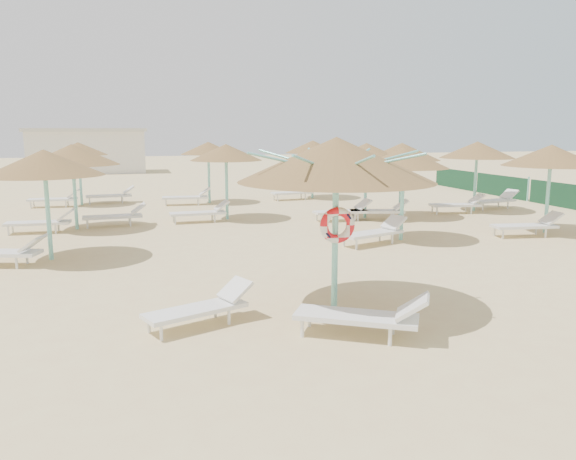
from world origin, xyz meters
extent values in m
plane|color=#D3BD81|center=(0.00, 0.00, 0.00)|extent=(120.00, 120.00, 0.00)
cylinder|color=#77CEC5|center=(0.32, 0.03, 1.28)|extent=(0.11, 0.11, 2.56)
cone|color=olive|center=(0.32, 0.03, 2.68)|extent=(3.42, 3.42, 0.77)
cylinder|color=#77CEC5|center=(0.32, 0.03, 2.41)|extent=(0.20, 0.20, 0.12)
cylinder|color=#77CEC5|center=(1.10, 0.03, 2.63)|extent=(1.54, 0.04, 0.39)
cylinder|color=#77CEC5|center=(0.87, 0.59, 2.63)|extent=(1.12, 1.12, 0.39)
cylinder|color=#77CEC5|center=(0.32, 0.82, 2.63)|extent=(0.04, 1.54, 0.39)
cylinder|color=#77CEC5|center=(-0.24, 0.59, 2.63)|extent=(1.12, 1.12, 0.39)
cylinder|color=#77CEC5|center=(-0.47, 0.03, 2.63)|extent=(1.54, 0.04, 0.39)
cylinder|color=#77CEC5|center=(-0.24, -0.52, 2.63)|extent=(1.12, 1.12, 0.39)
cylinder|color=#77CEC5|center=(0.32, -0.75, 2.63)|extent=(0.04, 1.54, 0.39)
cylinder|color=#77CEC5|center=(0.87, -0.52, 2.63)|extent=(1.12, 1.12, 0.39)
torus|color=red|center=(0.32, -0.07, 1.55)|extent=(0.64, 0.15, 0.64)
cylinder|color=white|center=(-2.76, -0.69, 0.13)|extent=(0.05, 0.05, 0.25)
cylinder|color=white|center=(-2.92, -0.28, 0.13)|extent=(0.05, 0.05, 0.25)
cylinder|color=white|center=(-1.63, -0.24, 0.13)|extent=(0.05, 0.05, 0.25)
cylinder|color=white|center=(-1.80, 0.17, 0.13)|extent=(0.05, 0.05, 0.25)
cube|color=white|center=(-2.17, -0.22, 0.29)|extent=(1.79, 1.15, 0.07)
cube|color=white|center=(-1.47, 0.07, 0.50)|extent=(0.60, 0.66, 0.33)
cylinder|color=white|center=(-0.64, -1.13, 0.14)|extent=(0.06, 0.06, 0.28)
cylinder|color=white|center=(-0.38, -0.70, 0.14)|extent=(0.06, 0.06, 0.28)
cylinder|color=white|center=(0.52, -1.82, 0.14)|extent=(0.06, 0.06, 0.28)
cylinder|color=white|center=(0.78, -1.39, 0.14)|extent=(0.06, 0.06, 0.28)
cube|color=white|center=(0.18, -1.32, 0.32)|extent=(1.95, 1.50, 0.08)
cube|color=white|center=(0.91, -1.76, 0.56)|extent=(0.72, 0.76, 0.36)
cylinder|color=#77CEC5|center=(-5.08, 5.59, 1.15)|extent=(0.11, 0.11, 2.30)
cone|color=olive|center=(-5.08, 5.59, 2.39)|extent=(2.80, 2.80, 0.63)
cylinder|color=#77CEC5|center=(-5.08, 5.59, 2.15)|extent=(0.20, 0.20, 0.12)
cylinder|color=white|center=(-5.73, 4.79, 0.14)|extent=(0.06, 0.06, 0.28)
cylinder|color=white|center=(-5.58, 5.27, 0.14)|extent=(0.06, 0.06, 0.28)
cube|color=white|center=(-5.37, 4.94, 0.56)|extent=(0.64, 0.72, 0.36)
cylinder|color=#77CEC5|center=(-4.83, 9.96, 1.15)|extent=(0.11, 0.11, 2.30)
cone|color=olive|center=(-4.83, 9.96, 2.40)|extent=(2.90, 2.90, 0.65)
cylinder|color=#77CEC5|center=(-4.83, 9.96, 2.15)|extent=(0.20, 0.20, 0.12)
cylinder|color=white|center=(-6.75, 9.36, 0.14)|extent=(0.06, 0.06, 0.28)
cylinder|color=white|center=(-6.72, 9.86, 0.14)|extent=(0.06, 0.06, 0.28)
cylinder|color=white|center=(-5.40, 9.28, 0.14)|extent=(0.06, 0.06, 0.28)
cylinder|color=white|center=(-5.37, 9.78, 0.14)|extent=(0.06, 0.06, 0.28)
cube|color=white|center=(-5.93, 9.56, 0.32)|extent=(1.93, 0.73, 0.08)
cube|color=white|center=(-5.08, 9.51, 0.56)|extent=(0.52, 0.63, 0.36)
cylinder|color=white|center=(-4.52, 9.97, 0.14)|extent=(0.06, 0.06, 0.28)
cylinder|color=white|center=(-4.55, 10.47, 0.14)|extent=(0.06, 0.06, 0.28)
cylinder|color=white|center=(-3.17, 10.04, 0.14)|extent=(0.06, 0.06, 0.28)
cylinder|color=white|center=(-3.20, 10.54, 0.14)|extent=(0.06, 0.06, 0.28)
cube|color=white|center=(-3.73, 10.26, 0.32)|extent=(1.93, 0.73, 0.08)
cube|color=white|center=(-2.88, 10.31, 0.56)|extent=(0.52, 0.63, 0.36)
cylinder|color=#77CEC5|center=(-5.15, 16.16, 1.15)|extent=(0.11, 0.11, 2.30)
cone|color=olive|center=(-5.15, 16.16, 2.38)|extent=(2.37, 2.37, 0.53)
cylinder|color=#77CEC5|center=(-5.15, 16.16, 2.15)|extent=(0.20, 0.20, 0.12)
cylinder|color=white|center=(-7.06, 15.58, 0.14)|extent=(0.06, 0.06, 0.28)
cylinder|color=white|center=(-7.03, 16.07, 0.14)|extent=(0.06, 0.06, 0.28)
cylinder|color=white|center=(-5.72, 15.47, 0.14)|extent=(0.06, 0.06, 0.28)
cylinder|color=white|center=(-5.68, 15.97, 0.14)|extent=(0.06, 0.06, 0.28)
cube|color=white|center=(-6.25, 15.76, 0.32)|extent=(1.94, 0.76, 0.08)
cube|color=white|center=(-5.40, 15.70, 0.56)|extent=(0.53, 0.64, 0.36)
cylinder|color=white|center=(-4.83, 16.15, 0.14)|extent=(0.06, 0.06, 0.28)
cylinder|color=white|center=(-4.86, 16.65, 0.14)|extent=(0.06, 0.06, 0.28)
cylinder|color=white|center=(-3.48, 16.26, 0.14)|extent=(0.06, 0.06, 0.28)
cylinder|color=white|center=(-3.52, 16.76, 0.14)|extent=(0.06, 0.06, 0.28)
cube|color=white|center=(-4.05, 16.46, 0.32)|extent=(1.94, 0.76, 0.08)
cube|color=white|center=(-3.20, 16.53, 0.56)|extent=(0.53, 0.64, 0.36)
cylinder|color=#77CEC5|center=(0.18, 10.68, 1.15)|extent=(0.11, 0.11, 2.30)
cone|color=olive|center=(0.18, 10.68, 2.39)|extent=(2.55, 2.55, 0.57)
cylinder|color=#77CEC5|center=(0.18, 10.68, 2.15)|extent=(0.20, 0.20, 0.12)
cylinder|color=white|center=(-1.71, 10.00, 0.14)|extent=(0.06, 0.06, 0.28)
cylinder|color=white|center=(-1.73, 10.50, 0.14)|extent=(0.06, 0.06, 0.28)
cylinder|color=white|center=(-0.36, 10.05, 0.14)|extent=(0.06, 0.06, 0.28)
cylinder|color=white|center=(-0.38, 10.55, 0.14)|extent=(0.06, 0.06, 0.28)
cube|color=white|center=(-0.92, 10.28, 0.32)|extent=(1.92, 0.69, 0.08)
cube|color=white|center=(-0.07, 10.31, 0.56)|extent=(0.51, 0.62, 0.36)
cylinder|color=#77CEC5|center=(0.19, 15.38, 1.15)|extent=(0.11, 0.11, 2.30)
cone|color=olive|center=(0.19, 15.38, 2.38)|extent=(2.38, 2.38, 0.54)
cylinder|color=#77CEC5|center=(0.19, 15.38, 2.15)|extent=(0.20, 0.20, 0.12)
cylinder|color=white|center=(-1.72, 14.80, 0.14)|extent=(0.06, 0.06, 0.28)
cylinder|color=white|center=(-1.68, 15.30, 0.14)|extent=(0.06, 0.06, 0.28)
cylinder|color=white|center=(-0.38, 14.68, 0.14)|extent=(0.06, 0.06, 0.28)
cylinder|color=white|center=(-0.34, 15.18, 0.14)|extent=(0.06, 0.06, 0.28)
cube|color=white|center=(-0.91, 14.98, 0.32)|extent=(1.95, 0.78, 0.08)
cube|color=white|center=(-0.06, 14.91, 0.56)|extent=(0.53, 0.64, 0.36)
cylinder|color=#77CEC5|center=(4.42, 5.51, 1.15)|extent=(0.11, 0.11, 2.30)
cone|color=olive|center=(4.42, 5.51, 2.39)|extent=(2.56, 2.56, 0.58)
cylinder|color=#77CEC5|center=(4.42, 5.51, 2.15)|extent=(0.20, 0.20, 0.12)
cylinder|color=white|center=(2.65, 4.61, 0.14)|extent=(0.06, 0.06, 0.28)
cylinder|color=white|center=(2.48, 5.08, 0.14)|extent=(0.06, 0.06, 0.28)
cylinder|color=white|center=(3.92, 5.06, 0.14)|extent=(0.06, 0.06, 0.28)
cylinder|color=white|center=(3.75, 5.53, 0.14)|extent=(0.06, 0.06, 0.28)
cube|color=white|center=(3.32, 5.11, 0.32)|extent=(2.00, 1.22, 0.08)
cube|color=white|center=(4.12, 5.40, 0.56)|extent=(0.66, 0.73, 0.36)
cylinder|color=#77CEC5|center=(5.07, 9.64, 1.15)|extent=(0.11, 0.11, 2.30)
cone|color=olive|center=(5.07, 9.64, 2.39)|extent=(2.75, 2.75, 0.62)
cylinder|color=#77CEC5|center=(5.07, 9.64, 2.15)|extent=(0.20, 0.20, 0.12)
cylinder|color=white|center=(3.17, 8.98, 0.14)|extent=(0.06, 0.06, 0.28)
cylinder|color=white|center=(3.17, 9.47, 0.14)|extent=(0.06, 0.06, 0.28)
cylinder|color=white|center=(4.52, 9.00, 0.14)|extent=(0.06, 0.06, 0.28)
cylinder|color=white|center=(4.51, 9.50, 0.14)|extent=(0.06, 0.06, 0.28)
cube|color=white|center=(3.97, 9.24, 0.32)|extent=(1.91, 0.65, 0.08)
cube|color=white|center=(4.82, 9.25, 0.56)|extent=(0.49, 0.61, 0.36)
cylinder|color=#77CEC5|center=(5.08, 15.84, 1.15)|extent=(0.11, 0.11, 2.30)
cone|color=olive|center=(5.08, 15.84, 2.39)|extent=(2.54, 2.54, 0.57)
cylinder|color=#77CEC5|center=(5.08, 15.84, 2.15)|extent=(0.20, 0.20, 0.12)
cylinder|color=white|center=(3.22, 15.10, 0.14)|extent=(0.06, 0.06, 0.28)
cylinder|color=white|center=(3.16, 15.60, 0.14)|extent=(0.06, 0.06, 0.28)
cylinder|color=white|center=(4.56, 15.25, 0.14)|extent=(0.06, 0.06, 0.28)
cylinder|color=white|center=(4.50, 15.75, 0.14)|extent=(0.06, 0.06, 0.28)
cube|color=white|center=(3.98, 15.44, 0.32)|extent=(1.96, 0.82, 0.08)
cube|color=white|center=(4.83, 15.53, 0.56)|extent=(0.55, 0.65, 0.36)
cylinder|color=#77CEC5|center=(9.31, 5.38, 1.15)|extent=(0.11, 0.11, 2.30)
cone|color=olive|center=(9.31, 5.38, 2.40)|extent=(2.90, 2.90, 0.65)
cylinder|color=#77CEC5|center=(9.31, 5.38, 2.15)|extent=(0.20, 0.20, 0.12)
cylinder|color=white|center=(7.39, 4.85, 0.14)|extent=(0.06, 0.06, 0.28)
cylinder|color=white|center=(7.46, 5.34, 0.14)|extent=(0.06, 0.06, 0.28)
cylinder|color=white|center=(8.72, 4.66, 0.14)|extent=(0.06, 0.06, 0.28)
cylinder|color=white|center=(8.79, 5.15, 0.14)|extent=(0.06, 0.06, 0.28)
cube|color=white|center=(8.21, 4.98, 0.32)|extent=(1.97, 0.88, 0.08)
cube|color=white|center=(9.06, 4.86, 0.56)|extent=(0.56, 0.66, 0.36)
cylinder|color=#77CEC5|center=(9.94, 10.13, 1.15)|extent=(0.11, 0.11, 2.30)
cone|color=olive|center=(9.94, 10.13, 2.40)|extent=(2.85, 2.85, 0.64)
cylinder|color=#77CEC5|center=(9.94, 10.13, 2.15)|extent=(0.20, 0.20, 0.12)
cylinder|color=white|center=(8.01, 9.62, 0.14)|extent=(0.06, 0.06, 0.28)
cylinder|color=white|center=(8.09, 10.12, 0.14)|extent=(0.06, 0.06, 0.28)
cylinder|color=white|center=(9.33, 9.39, 0.14)|extent=(0.06, 0.06, 0.28)
cylinder|color=white|center=(9.42, 9.88, 0.14)|extent=(0.06, 0.06, 0.28)
cube|color=white|center=(8.84, 9.73, 0.32)|extent=(1.98, 0.94, 0.08)
cube|color=white|center=(9.67, 9.58, 0.56)|extent=(0.58, 0.68, 0.36)
cylinder|color=white|center=(10.29, 10.05, 0.14)|extent=(0.06, 0.06, 0.28)
cylinder|color=white|center=(10.21, 10.54, 0.14)|extent=(0.06, 0.06, 0.28)
cylinder|color=white|center=(11.62, 10.28, 0.14)|extent=(0.06, 0.06, 0.28)
cylinder|color=white|center=(11.53, 10.77, 0.14)|extent=(0.06, 0.06, 0.28)
cube|color=white|center=(11.04, 10.43, 0.32)|extent=(1.98, 0.94, 0.08)
cube|color=white|center=(11.87, 10.58, 0.56)|extent=(0.58, 0.68, 0.36)
cylinder|color=#77CEC5|center=(6.36, 9.43, 1.15)|extent=(0.11, 0.11, 2.30)
cone|color=olive|center=(6.36, 9.43, 2.39)|extent=(2.75, 2.75, 0.62)
cylinder|color=#77CEC5|center=(6.36, 9.43, 2.15)|extent=(0.20, 0.20, 0.12)
cylinder|color=white|center=(4.42, 9.01, 0.14)|extent=(0.06, 0.06, 0.28)
cylinder|color=white|center=(4.56, 9.49, 0.14)|extent=(0.06, 0.06, 0.28)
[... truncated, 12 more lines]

